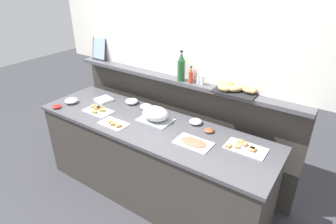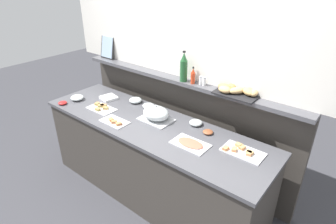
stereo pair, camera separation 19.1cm
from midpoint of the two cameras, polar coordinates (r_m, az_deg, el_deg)
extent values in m
plane|color=#38383D|center=(3.70, 1.01, -10.80)|extent=(12.00, 12.00, 0.00)
cube|color=#3D3833|center=(3.06, -5.24, -10.10)|extent=(2.49, 0.70, 0.86)
cube|color=#4C4C51|center=(2.81, -5.62, -2.82)|extent=(2.53, 0.74, 0.03)
cube|color=#3D3833|center=(3.33, 0.63, -3.10)|extent=(2.75, 0.08, 1.19)
cube|color=#4C4C51|center=(3.03, 0.16, 6.62)|extent=(2.75, 0.22, 0.04)
cube|color=white|center=(2.92, 1.00, 20.09)|extent=(3.35, 0.08, 1.37)
cube|color=silver|center=(2.49, 13.39, -7.27)|extent=(0.35, 0.20, 0.01)
cube|color=tan|center=(2.47, 10.04, -6.91)|extent=(0.04, 0.06, 0.01)
cube|color=#D1664C|center=(2.46, 10.05, -6.76)|extent=(0.04, 0.06, 0.01)
cube|color=tan|center=(2.46, 10.07, -6.60)|extent=(0.04, 0.06, 0.01)
cube|color=tan|center=(2.51, 13.16, -6.59)|extent=(0.05, 0.06, 0.01)
cube|color=#D1664C|center=(2.51, 13.18, -6.44)|extent=(0.05, 0.06, 0.01)
cube|color=tan|center=(2.50, 13.19, -6.28)|extent=(0.05, 0.06, 0.01)
cube|color=tan|center=(2.46, 14.54, -7.61)|extent=(0.05, 0.06, 0.01)
cube|color=#D1664C|center=(2.45, 14.57, -7.45)|extent=(0.05, 0.06, 0.01)
cube|color=tan|center=(2.45, 14.59, -7.30)|extent=(0.05, 0.06, 0.01)
cube|color=tan|center=(2.47, 11.68, -7.05)|extent=(0.06, 0.07, 0.01)
cube|color=#D1664C|center=(2.46, 11.70, -6.90)|extent=(0.06, 0.07, 0.01)
cube|color=tan|center=(2.46, 11.72, -6.74)|extent=(0.06, 0.07, 0.01)
cube|color=tan|center=(2.47, 14.67, -7.40)|extent=(0.06, 0.04, 0.01)
cube|color=#D1664C|center=(2.47, 14.69, -7.25)|extent=(0.06, 0.04, 0.01)
cube|color=tan|center=(2.46, 14.71, -7.09)|extent=(0.06, 0.04, 0.01)
cube|color=tan|center=(2.54, 12.47, -6.13)|extent=(0.06, 0.05, 0.01)
cube|color=#D1664C|center=(2.53, 12.49, -5.98)|extent=(0.06, 0.05, 0.01)
cube|color=tan|center=(2.53, 12.51, -5.82)|extent=(0.06, 0.05, 0.01)
cube|color=silver|center=(3.15, -15.69, 0.14)|extent=(0.32, 0.19, 0.01)
cube|color=#B7844C|center=(3.12, -14.87, 0.17)|extent=(0.07, 0.06, 0.01)
cube|color=#66994C|center=(3.11, -14.89, 0.30)|extent=(0.07, 0.06, 0.01)
cube|color=#B7844C|center=(3.11, -14.90, 0.44)|extent=(0.07, 0.06, 0.01)
cube|color=#B7844C|center=(3.18, -15.28, 0.67)|extent=(0.07, 0.07, 0.01)
cube|color=#66994C|center=(3.17, -15.30, 0.79)|extent=(0.07, 0.07, 0.01)
cube|color=#B7844C|center=(3.17, -15.32, 0.92)|extent=(0.07, 0.07, 0.01)
cube|color=#B7844C|center=(3.19, -15.64, 0.68)|extent=(0.07, 0.06, 0.01)
cube|color=#66994C|center=(3.18, -15.66, 0.81)|extent=(0.07, 0.06, 0.01)
cube|color=#B7844C|center=(3.18, -15.68, 0.94)|extent=(0.07, 0.06, 0.01)
cube|color=#B7844C|center=(3.18, -15.93, 0.58)|extent=(0.07, 0.07, 0.01)
cube|color=#66994C|center=(3.17, -15.95, 0.71)|extent=(0.07, 0.07, 0.01)
cube|color=#B7844C|center=(3.17, -15.97, 0.84)|extent=(0.07, 0.07, 0.01)
cube|color=#B7844C|center=(3.11, -16.42, -0.13)|extent=(0.06, 0.04, 0.01)
cube|color=#66994C|center=(3.10, -16.44, 0.00)|extent=(0.06, 0.04, 0.01)
cube|color=#B7844C|center=(3.10, -16.46, 0.13)|extent=(0.06, 0.04, 0.01)
cube|color=#B7844C|center=(3.24, -16.62, 0.96)|extent=(0.06, 0.07, 0.01)
cube|color=#66994C|center=(3.23, -16.64, 1.09)|extent=(0.06, 0.07, 0.01)
cube|color=#B7844C|center=(3.23, -16.66, 1.22)|extent=(0.06, 0.07, 0.01)
cube|color=silver|center=(2.86, -12.87, -2.37)|extent=(0.29, 0.17, 0.01)
cube|color=#B7844C|center=(2.82, -12.89, -2.55)|extent=(0.07, 0.07, 0.01)
cube|color=#B24738|center=(2.82, -12.91, -2.40)|extent=(0.07, 0.07, 0.01)
cube|color=#B7844C|center=(2.81, -12.92, -2.26)|extent=(0.07, 0.07, 0.01)
cube|color=#B7844C|center=(2.78, -11.95, -2.93)|extent=(0.06, 0.07, 0.01)
cube|color=#B24738|center=(2.78, -11.97, -2.78)|extent=(0.06, 0.07, 0.01)
cube|color=#B7844C|center=(2.77, -11.98, -2.64)|extent=(0.06, 0.07, 0.01)
cube|color=#B7844C|center=(2.87, -13.57, -2.09)|extent=(0.07, 0.06, 0.01)
cube|color=#B24738|center=(2.87, -13.58, -1.95)|extent=(0.07, 0.06, 0.01)
cube|color=#B7844C|center=(2.86, -13.60, -1.81)|extent=(0.07, 0.06, 0.01)
cube|color=silver|center=(2.49, 2.97, -6.35)|extent=(0.33, 0.20, 0.01)
ellipsoid|color=#D1664C|center=(2.49, 2.97, -6.14)|extent=(0.25, 0.14, 0.01)
cube|color=#B7BABF|center=(2.86, -4.54, -1.65)|extent=(0.34, 0.24, 0.01)
ellipsoid|color=silver|center=(2.83, -4.60, -0.33)|extent=(0.28, 0.23, 0.14)
sphere|color=#B7BABF|center=(2.79, -4.66, 1.10)|extent=(0.02, 0.02, 0.02)
ellipsoid|color=silver|center=(3.43, -20.58, 2.14)|extent=(0.15, 0.15, 0.06)
ellipsoid|color=#E5CC66|center=(3.44, -20.55, 1.98)|extent=(0.12, 0.12, 0.04)
ellipsoid|color=silver|center=(3.24, -9.05, 2.14)|extent=(0.15, 0.15, 0.06)
ellipsoid|color=white|center=(3.25, -9.04, 1.97)|extent=(0.11, 0.11, 0.03)
ellipsoid|color=silver|center=(2.79, 3.69, -1.98)|extent=(0.13, 0.13, 0.05)
ellipsoid|color=#F28C4C|center=(2.79, 3.68, -2.14)|extent=(0.10, 0.10, 0.03)
ellipsoid|color=silver|center=(3.10, -6.30, 1.09)|extent=(0.13, 0.13, 0.05)
ellipsoid|color=#599959|center=(3.11, -6.29, 0.93)|extent=(0.10, 0.10, 0.03)
ellipsoid|color=brown|center=(2.67, 6.29, -3.76)|extent=(0.10, 0.10, 0.03)
ellipsoid|color=red|center=(3.38, -23.18, 1.00)|extent=(0.10, 0.10, 0.03)
cube|color=white|center=(3.38, -14.49, 2.40)|extent=(0.20, 0.20, 0.03)
cylinder|color=red|center=(2.86, 2.72, 6.99)|extent=(0.04, 0.04, 0.12)
cone|color=red|center=(2.84, 2.76, 8.51)|extent=(0.04, 0.04, 0.04)
cylinder|color=black|center=(2.83, 2.77, 9.10)|extent=(0.02, 0.02, 0.02)
cylinder|color=#23562D|center=(2.90, 0.78, 8.37)|extent=(0.08, 0.08, 0.22)
cone|color=#23562D|center=(2.86, 0.80, 11.22)|extent=(0.06, 0.06, 0.08)
cylinder|color=black|center=(2.84, 0.81, 12.19)|extent=(0.03, 0.03, 0.02)
cylinder|color=white|center=(2.85, 4.29, 6.45)|extent=(0.03, 0.03, 0.08)
cylinder|color=#B7BABF|center=(2.84, 4.32, 7.27)|extent=(0.03, 0.03, 0.01)
cylinder|color=white|center=(2.83, 5.06, 6.27)|extent=(0.03, 0.03, 0.08)
cylinder|color=#B7BABF|center=(2.82, 5.10, 7.10)|extent=(0.03, 0.03, 0.01)
cube|color=black|center=(2.70, 11.61, 4.06)|extent=(0.40, 0.26, 0.02)
ellipsoid|color=tan|center=(2.68, 11.86, 4.72)|extent=(0.14, 0.17, 0.06)
ellipsoid|color=#B7844C|center=(2.72, 9.19, 5.33)|extent=(0.16, 0.12, 0.06)
ellipsoid|color=tan|center=(2.66, 9.29, 4.81)|extent=(0.13, 0.10, 0.06)
ellipsoid|color=#B7844C|center=(2.70, 9.35, 5.18)|extent=(0.14, 0.11, 0.06)
ellipsoid|color=tan|center=(2.67, 11.40, 4.67)|extent=(0.13, 0.16, 0.06)
ellipsoid|color=tan|center=(2.68, 13.74, 4.54)|extent=(0.18, 0.17, 0.06)
ellipsoid|color=tan|center=(2.72, 13.97, 4.95)|extent=(0.10, 0.12, 0.07)
ellipsoid|color=#AD7A47|center=(2.77, 10.62, 5.52)|extent=(0.13, 0.17, 0.05)
ellipsoid|color=tan|center=(2.67, 14.75, 4.30)|extent=(0.12, 0.14, 0.06)
cube|color=black|center=(3.75, -15.22, 12.36)|extent=(0.23, 0.07, 0.29)
cube|color=#99B2CC|center=(3.75, -15.31, 12.35)|extent=(0.20, 0.06, 0.26)
camera|label=1|loc=(0.10, -92.01, -1.03)|focal=30.01mm
camera|label=2|loc=(0.10, 87.99, 1.03)|focal=30.01mm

